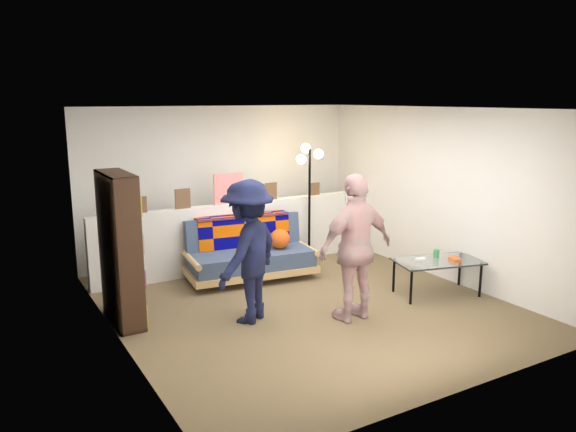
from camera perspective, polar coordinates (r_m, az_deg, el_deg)
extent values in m
plane|color=brown|center=(7.09, 1.65, -8.92)|extent=(5.00, 5.00, 0.00)
cube|color=silver|center=(8.94, -6.80, 3.35)|extent=(4.50, 0.10, 2.40)
cube|color=silver|center=(5.91, -17.17, -1.54)|extent=(0.10, 5.00, 2.40)
cube|color=silver|center=(8.15, 15.28, 2.18)|extent=(0.10, 5.00, 2.40)
cube|color=white|center=(6.62, 1.77, 10.87)|extent=(4.50, 5.00, 0.10)
cube|color=silver|center=(8.45, -4.78, -1.95)|extent=(4.45, 0.15, 1.00)
cube|color=brown|center=(7.79, -14.80, 1.10)|extent=(0.18, 0.02, 0.22)
cube|color=brown|center=(7.96, -10.66, 1.74)|extent=(0.22, 0.02, 0.28)
cube|color=silver|center=(8.21, -6.07, 2.78)|extent=(0.45, 0.02, 0.45)
cube|color=brown|center=(8.53, -1.76, 2.54)|extent=(0.20, 0.02, 0.26)
cube|color=brown|center=(8.94, 2.76, 2.77)|extent=(0.16, 0.02, 0.20)
cube|color=tan|center=(7.98, -3.77, -5.44)|extent=(1.88, 1.01, 0.09)
cube|color=#374864|center=(7.89, -3.67, -4.42)|extent=(1.77, 0.86, 0.23)
cube|color=#374864|center=(8.14, -4.54, -1.86)|extent=(1.71, 0.42, 0.54)
cylinder|color=tan|center=(7.68, -9.79, -4.45)|extent=(0.18, 0.81, 0.08)
cylinder|color=tan|center=(8.23, 1.80, -3.18)|extent=(0.18, 0.81, 0.08)
cube|color=#04066B|center=(8.07, -4.37, -1.98)|extent=(1.37, 0.26, 0.49)
cube|color=#04066B|center=(8.13, -4.68, 0.02)|extent=(1.39, 0.40, 0.03)
sphere|color=#E34914|center=(7.97, -0.82, -2.33)|extent=(0.28, 0.28, 0.28)
cube|color=black|center=(6.54, -17.84, -3.37)|extent=(0.02, 0.86, 1.72)
cube|color=black|center=(6.17, -15.76, -4.14)|extent=(0.29, 0.02, 1.72)
cube|color=black|center=(6.96, -17.53, -2.43)|extent=(0.29, 0.02, 1.72)
cube|color=black|center=(6.40, -17.15, 4.15)|extent=(0.29, 0.86, 0.02)
cube|color=black|center=(6.83, -16.27, -10.08)|extent=(0.29, 0.86, 0.04)
cube|color=black|center=(6.68, -16.49, -6.57)|extent=(0.29, 0.82, 0.02)
cube|color=black|center=(6.56, -16.70, -3.23)|extent=(0.29, 0.82, 0.02)
cube|color=black|center=(6.47, -16.91, 0.20)|extent=(0.29, 0.82, 0.02)
cube|color=red|center=(6.77, -16.20, -8.70)|extent=(0.21, 0.80, 0.29)
cube|color=#23649A|center=(6.64, -16.41, -5.29)|extent=(0.21, 0.80, 0.27)
cube|color=gold|center=(6.53, -16.62, -1.92)|extent=(0.21, 0.80, 0.29)
cube|color=#389A5E|center=(6.45, -16.83, 1.55)|extent=(0.21, 0.80, 0.27)
cylinder|color=black|center=(7.17, 12.40, -7.09)|extent=(0.04, 0.04, 0.44)
cylinder|color=black|center=(7.67, 18.96, -6.22)|extent=(0.04, 0.04, 0.44)
cylinder|color=black|center=(7.57, 10.70, -5.98)|extent=(0.04, 0.04, 0.44)
cylinder|color=black|center=(8.05, 17.03, -5.24)|extent=(0.04, 0.04, 0.44)
cube|color=silver|center=(7.53, 14.95, -4.45)|extent=(1.21, 0.86, 0.02)
cube|color=white|center=(7.47, 13.29, -4.30)|extent=(0.14, 0.09, 0.03)
cube|color=orange|center=(7.55, 16.59, -4.25)|extent=(0.14, 0.18, 0.04)
cylinder|color=#42A056|center=(7.65, 14.83, -3.68)|extent=(0.09, 0.09, 0.11)
cylinder|color=black|center=(8.90, 2.14, -4.43)|extent=(0.28, 0.28, 0.03)
cylinder|color=black|center=(8.70, 2.19, 1.05)|extent=(0.04, 0.04, 1.76)
sphere|color=#FFC672|center=(8.55, 1.36, 5.78)|extent=(0.14, 0.14, 0.14)
sphere|color=#FFC672|center=(8.65, 3.11, 6.31)|extent=(0.14, 0.14, 0.14)
sphere|color=#FFC672|center=(8.68, 1.82, 6.90)|extent=(0.14, 0.14, 0.14)
imported|color=black|center=(6.36, -4.07, -3.63)|extent=(1.22, 1.09, 1.64)
imported|color=pink|center=(6.42, 6.93, -3.23)|extent=(1.02, 0.46, 1.70)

